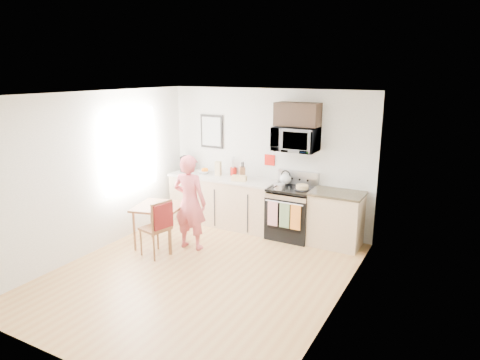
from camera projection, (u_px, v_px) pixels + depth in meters
The scene contains 28 objects.
floor at pixel (200, 273), 6.30m from camera, with size 4.60×4.60×0.00m, color #B07944.
back_wall at pixel (268, 160), 7.94m from camera, with size 4.00×0.04×2.60m, color beige.
front_wall at pixel (62, 246), 4.02m from camera, with size 4.00×0.04×2.60m, color beige.
left_wall at pixel (95, 173), 6.91m from camera, with size 0.04×4.60×2.60m, color beige.
right_wall at pixel (339, 210), 5.06m from camera, with size 0.04×4.60×2.60m, color beige.
ceiling at pixel (196, 94), 5.66m from camera, with size 4.00×4.60×0.04m, color white.
window at pixel (130, 150), 7.51m from camera, with size 0.06×1.40×1.50m.
cabinet_left at pixel (223, 201), 8.26m from camera, with size 2.10×0.60×0.90m, color tan.
countertop_left at pixel (223, 178), 8.15m from camera, with size 2.14×0.64×0.04m, color beige.
cabinet_right at pixel (336, 220), 7.23m from camera, with size 0.84×0.60×0.90m, color tan.
countertop_right at pixel (337, 193), 7.12m from camera, with size 0.88×0.64×0.04m, color black.
range at pixel (291, 214), 7.59m from camera, with size 0.76×0.70×1.16m.
microwave at pixel (296, 139), 7.35m from camera, with size 0.76×0.51×0.42m, color silver.
upper_cabinet at pixel (298, 114), 7.28m from camera, with size 0.76×0.35×0.40m, color black.
wall_art at pixel (212, 131), 8.36m from camera, with size 0.50×0.04×0.65m.
wall_trivet at pixel (270, 160), 7.90m from camera, with size 0.20×0.02×0.20m, color #A3150E.
person at pixel (190, 202), 7.03m from camera, with size 0.58×0.38×1.60m, color #DF3D48.
dining_table at pixel (159, 210), 7.18m from camera, with size 0.79×0.79×0.71m.
chair at pixel (160, 221), 6.71m from camera, with size 0.51×0.48×0.94m.
knife_block at pixel (242, 173), 7.99m from camera, with size 0.10×0.14×0.22m, color brown.
utensil_crock at pixel (233, 168), 8.24m from camera, with size 0.12×0.12×0.37m.
fruit_bowl at pixel (204, 171), 8.41m from camera, with size 0.29×0.29×0.11m.
milk_carton at pixel (218, 169), 8.21m from camera, with size 0.10×0.10×0.28m, color tan.
coffee_maker at pixel (186, 164), 8.57m from camera, with size 0.22×0.28×0.30m.
bread_bag at pixel (239, 178), 7.84m from camera, with size 0.27×0.13×0.10m, color tan.
cake at pixel (302, 187), 7.32m from camera, with size 0.26×0.26×0.09m.
kettle at pixel (286, 178), 7.64m from camera, with size 0.21×0.21×0.26m.
pot at pixel (279, 187), 7.33m from camera, with size 0.19×0.33×0.10m.
Camera 1 is at (3.26, -4.79, 2.90)m, focal length 32.00 mm.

